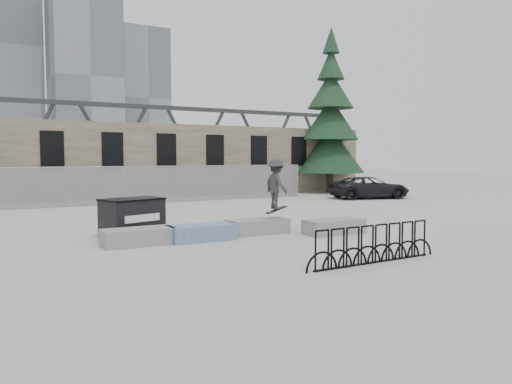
% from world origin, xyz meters
% --- Properties ---
extents(ground, '(120.00, 120.00, 0.00)m').
position_xyz_m(ground, '(0.00, 0.00, 0.00)').
color(ground, '#AFAFAA').
rests_on(ground, ground).
extents(stone_wall, '(36.00, 2.58, 4.50)m').
position_xyz_m(stone_wall, '(0.00, 16.24, 2.26)').
color(stone_wall, '#665B4B').
rests_on(stone_wall, ground).
extents(chainlink_fence, '(22.06, 0.06, 2.02)m').
position_xyz_m(chainlink_fence, '(-0.00, 12.50, 1.04)').
color(chainlink_fence, gray).
rests_on(chainlink_fence, ground).
extents(planter_far_left, '(2.00, 0.90, 0.48)m').
position_xyz_m(planter_far_left, '(-2.93, 0.15, 0.26)').
color(planter_far_left, gray).
rests_on(planter_far_left, ground).
extents(planter_center_left, '(2.00, 0.90, 0.48)m').
position_xyz_m(planter_center_left, '(-1.05, -0.03, 0.26)').
color(planter_center_left, '#345A9E').
rests_on(planter_center_left, ground).
extents(planter_center_right, '(2.00, 0.90, 0.48)m').
position_xyz_m(planter_center_right, '(1.07, 0.30, 0.26)').
color(planter_center_right, gray).
rests_on(planter_center_right, ground).
extents(planter_offset, '(2.00, 0.90, 0.48)m').
position_xyz_m(planter_offset, '(3.25, -0.95, 0.26)').
color(planter_offset, gray).
rests_on(planter_offset, ground).
extents(dumpster, '(2.09, 1.63, 1.21)m').
position_xyz_m(dumpster, '(-2.63, 1.74, 0.61)').
color(dumpster, black).
rests_on(dumpster, ground).
extents(bike_rack, '(4.04, 0.19, 0.90)m').
position_xyz_m(bike_rack, '(1.22, -4.99, 0.44)').
color(bike_rack, black).
rests_on(bike_rack, ground).
extents(spruce_tree, '(4.81, 4.81, 11.50)m').
position_xyz_m(spruce_tree, '(15.00, 14.30, 4.77)').
color(spruce_tree, '#38281E').
rests_on(spruce_tree, ground).
extents(skyline_towers, '(58.00, 28.00, 48.00)m').
position_xyz_m(skyline_towers, '(-1.01, 93.81, 20.79)').
color(skyline_towers, slate).
rests_on(skyline_towers, ground).
extents(truss_bridge, '(70.00, 3.00, 9.80)m').
position_xyz_m(truss_bridge, '(10.00, 55.00, 4.13)').
color(truss_bridge, '#2D3033').
rests_on(truss_bridge, ground).
extents(suv, '(5.17, 3.41, 1.32)m').
position_xyz_m(suv, '(13.87, 8.98, 0.66)').
color(suv, black).
rests_on(suv, ground).
extents(skateboarder, '(0.81, 1.08, 1.77)m').
position_xyz_m(skateboarder, '(1.71, 0.15, 1.61)').
color(skateboarder, '#2E2F31').
rests_on(skateboarder, ground).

